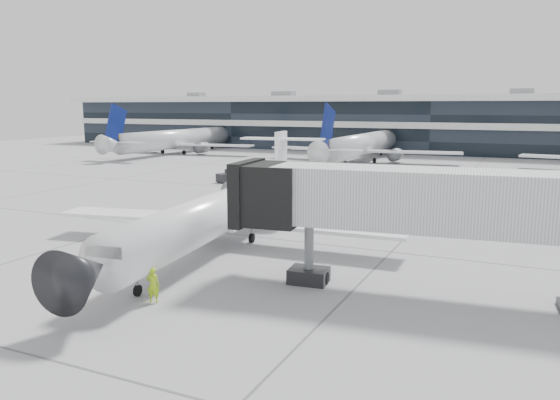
% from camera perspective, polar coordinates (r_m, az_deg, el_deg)
% --- Properties ---
extents(ground, '(220.00, 220.00, 0.00)m').
position_cam_1_polar(ground, '(38.79, -2.99, -3.81)').
color(ground, gray).
rests_on(ground, ground).
extents(terminal, '(170.00, 22.00, 10.00)m').
position_cam_1_polar(terminal, '(116.72, 16.31, 7.39)').
color(terminal, black).
rests_on(terminal, ground).
extents(bg_jet_left, '(32.00, 40.00, 9.60)m').
position_cam_1_polar(bg_jet_left, '(108.67, -10.47, 4.83)').
color(bg_jet_left, silver).
rests_on(bg_jet_left, ground).
extents(bg_jet_center, '(32.00, 40.00, 9.60)m').
position_cam_1_polar(bg_jet_center, '(92.41, 8.66, 4.03)').
color(bg_jet_center, silver).
rests_on(bg_jet_center, ground).
extents(regional_jet, '(24.20, 30.21, 6.98)m').
position_cam_1_polar(regional_jet, '(36.07, -5.87, -1.02)').
color(regional_jet, white).
rests_on(regional_jet, ground).
extents(jet_bridge, '(19.93, 5.79, 6.39)m').
position_cam_1_polar(jet_bridge, '(26.76, 18.13, -0.29)').
color(jet_bridge, silver).
rests_on(jet_bridge, ground).
extents(ramp_worker, '(0.71, 0.55, 1.72)m').
position_cam_1_polar(ramp_worker, '(26.51, -13.12, -8.62)').
color(ramp_worker, '#B3E518').
rests_on(ramp_worker, ground).
extents(traffic_cone, '(0.44, 0.44, 0.56)m').
position_cam_1_polar(traffic_cone, '(43.77, 1.31, -1.87)').
color(traffic_cone, '#D6500B').
rests_on(traffic_cone, ground).
extents(far_tug, '(2.28, 2.81, 1.55)m').
position_cam_1_polar(far_tug, '(66.20, -5.47, 2.45)').
color(far_tug, black).
rests_on(far_tug, ground).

